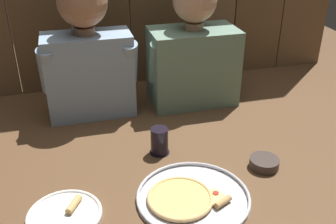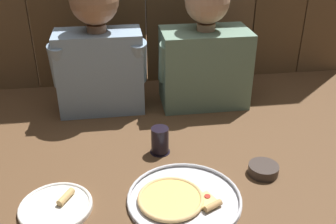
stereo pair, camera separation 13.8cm
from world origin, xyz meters
TOP-DOWN VIEW (x-y plane):
  - ground_plane at (0.00, 0.00)m, footprint 3.20×3.20m
  - pizza_tray at (0.01, -0.16)m, footprint 0.36×0.36m
  - dinner_plate at (-0.38, -0.14)m, footprint 0.22×0.22m
  - drinking_glass at (-0.02, 0.12)m, footprint 0.08×0.08m
  - dipping_bowl at (0.31, -0.06)m, footprint 0.10×0.10m
  - diner_left at (-0.23, 0.51)m, footprint 0.40×0.21m
  - diner_right at (0.23, 0.51)m, footprint 0.42×0.23m

SIDE VIEW (x-z plane):
  - ground_plane at x=0.00m, z-range 0.00..0.00m
  - dinner_plate at x=-0.38m, z-range -0.01..0.03m
  - pizza_tray at x=0.01m, z-range 0.00..0.02m
  - dipping_bowl at x=0.31m, z-range 0.00..0.04m
  - drinking_glass at x=-0.02m, z-range 0.00..0.10m
  - diner_right at x=0.23m, z-range -0.03..0.54m
  - diner_left at x=-0.23m, z-range 0.00..0.59m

